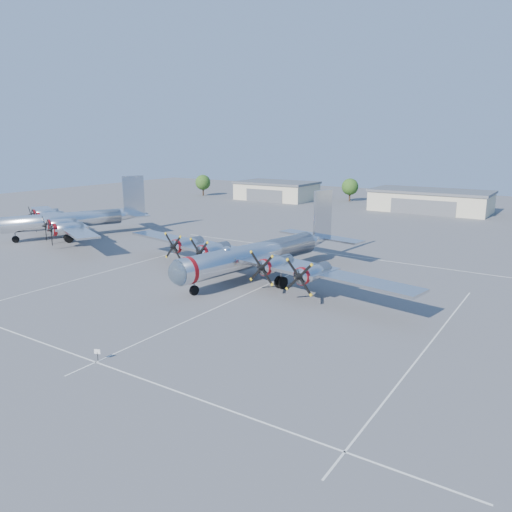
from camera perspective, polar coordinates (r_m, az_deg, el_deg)
The scene contains 9 objects.
ground at distance 59.08m, azimuth -1.09°, elevation -4.38°, with size 260.00×260.00×0.00m, color #4E4E50.
parking_lines at distance 57.72m, azimuth -2.08°, elevation -4.81°, with size 60.00×50.08×0.01m.
hangar_west at distance 150.40m, azimuth 2.37°, elevation 7.49°, with size 22.60×14.60×5.40m.
hangar_center at distance 133.17m, azimuth 19.31°, elevation 6.00°, with size 28.60×14.60×5.40m.
tree_far_west at distance 161.36m, azimuth -6.08°, elevation 8.36°, with size 4.80×4.80×6.64m.
tree_west at distance 148.44m, azimuth 10.70°, elevation 7.78°, with size 4.80×4.80×6.64m.
main_bomber_b29 at distance 66.41m, azimuth 0.37°, elevation -2.37°, with size 47.46×32.46×10.50m, color silver, non-canonical shape.
bomber_west at distance 99.02m, azimuth -20.20°, elevation 2.05°, with size 41.07×29.08×10.85m, color silver, non-canonical shape.
info_placard at distance 43.83m, azimuth -17.68°, elevation -10.50°, with size 0.52×0.24×1.03m.
Camera 1 is at (31.79, -46.46, 17.96)m, focal length 35.00 mm.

